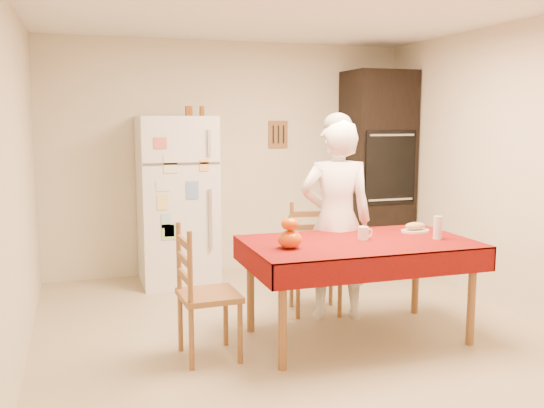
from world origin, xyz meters
name	(u,v)px	position (x,y,z in m)	size (l,w,h in m)	color
floor	(302,336)	(0.00, 0.00, 0.00)	(4.50, 4.50, 0.00)	tan
room_shell	(303,126)	(0.00, 0.00, 1.62)	(4.02, 4.52, 2.51)	beige
refrigerator	(177,200)	(-0.65, 1.88, 0.85)	(0.75, 0.74, 1.70)	white
oven_cabinet	(377,170)	(1.63, 1.93, 1.10)	(0.70, 0.62, 2.20)	black
dining_table	(358,250)	(0.40, -0.15, 0.69)	(1.70, 1.00, 0.76)	brown
chair_far	(314,253)	(0.34, 0.60, 0.51)	(0.49, 0.47, 0.95)	brown
chair_left	(200,288)	(-0.83, -0.18, 0.51)	(0.42, 0.44, 0.95)	brown
seated_woman	(336,221)	(0.43, 0.34, 0.83)	(0.61, 0.40, 1.67)	white
coffee_mug	(363,233)	(0.45, -0.12, 0.81)	(0.08, 0.08, 0.10)	white
pumpkin_lower	(290,239)	(-0.19, -0.25, 0.83)	(0.17, 0.17, 0.13)	#D84C05
pumpkin_upper	(290,224)	(-0.19, -0.25, 0.94)	(0.12, 0.12, 0.09)	#D24404
wine_glass	(438,228)	(1.00, -0.27, 0.85)	(0.07, 0.07, 0.18)	silver
bread_plate	(415,231)	(0.99, 0.03, 0.77)	(0.24, 0.24, 0.02)	white
bread_loaf	(415,226)	(0.99, 0.03, 0.81)	(0.18, 0.10, 0.06)	tan
spice_jar_left	(187,111)	(-0.52, 1.93, 1.75)	(0.05, 0.05, 0.10)	brown
spice_jar_mid	(190,111)	(-0.49, 1.93, 1.75)	(0.05, 0.05, 0.10)	brown
spice_jar_right	(202,111)	(-0.37, 1.93, 1.75)	(0.05, 0.05, 0.10)	brown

